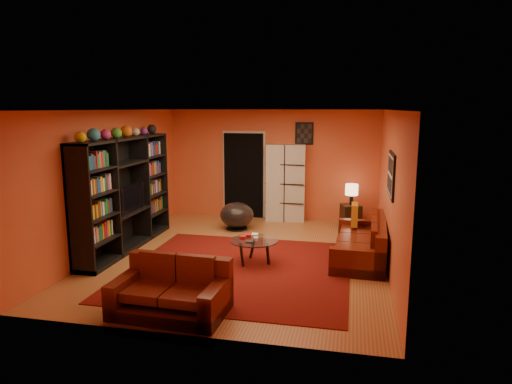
% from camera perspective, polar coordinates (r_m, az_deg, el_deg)
% --- Properties ---
extents(floor, '(6.00, 6.00, 0.00)m').
position_cam_1_polar(floor, '(8.34, -1.62, -7.96)').
color(floor, '#985A2F').
rests_on(floor, ground).
extents(ceiling, '(6.00, 6.00, 0.00)m').
position_cam_1_polar(ceiling, '(7.91, -1.72, 10.21)').
color(ceiling, white).
rests_on(ceiling, wall_back).
extents(wall_back, '(6.00, 0.00, 6.00)m').
position_cam_1_polar(wall_back, '(10.93, 2.07, 3.44)').
color(wall_back, '#D3532E').
rests_on(wall_back, floor).
extents(wall_front, '(6.00, 0.00, 6.00)m').
position_cam_1_polar(wall_front, '(5.22, -9.52, -4.49)').
color(wall_front, '#D3532E').
rests_on(wall_front, floor).
extents(wall_left, '(0.00, 6.00, 6.00)m').
position_cam_1_polar(wall_left, '(8.95, -17.42, 1.40)').
color(wall_left, '#D3532E').
rests_on(wall_left, floor).
extents(wall_right, '(0.00, 6.00, 6.00)m').
position_cam_1_polar(wall_right, '(7.82, 16.42, 0.21)').
color(wall_right, '#D3532E').
rests_on(wall_right, floor).
extents(rug, '(3.60, 3.60, 0.01)m').
position_cam_1_polar(rug, '(7.67, -2.13, -9.58)').
color(rug, '#520B09').
rests_on(rug, floor).
extents(doorway, '(0.95, 0.10, 2.04)m').
position_cam_1_polar(doorway, '(11.07, -1.55, 2.07)').
color(doorway, black).
rests_on(doorway, floor).
extents(wall_art_right, '(0.03, 1.00, 0.70)m').
position_cam_1_polar(wall_art_right, '(7.48, 16.55, 2.08)').
color(wall_art_right, black).
rests_on(wall_art_right, wall_right).
extents(wall_art_back, '(0.42, 0.03, 0.52)m').
position_cam_1_polar(wall_art_back, '(10.74, 6.05, 7.29)').
color(wall_art_back, black).
rests_on(wall_art_back, wall_back).
extents(entertainment_unit, '(0.45, 3.00, 2.10)m').
position_cam_1_polar(entertainment_unit, '(8.88, -16.07, -0.23)').
color(entertainment_unit, black).
rests_on(entertainment_unit, floor).
extents(tv, '(0.90, 0.12, 0.52)m').
position_cam_1_polar(tv, '(8.87, -15.76, -0.69)').
color(tv, black).
rests_on(tv, entertainment_unit).
extents(sofa, '(0.97, 2.18, 0.85)m').
position_cam_1_polar(sofa, '(8.33, 13.40, -6.20)').
color(sofa, '#4F130A').
rests_on(sofa, rug).
extents(loveseat, '(1.48, 0.93, 0.85)m').
position_cam_1_polar(loveseat, '(6.18, -10.35, -12.03)').
color(loveseat, '#4F130A').
rests_on(loveseat, rug).
extents(throw_pillow, '(0.12, 0.42, 0.42)m').
position_cam_1_polar(throw_pillow, '(8.92, 12.21, -2.77)').
color(throw_pillow, orange).
rests_on(throw_pillow, sofa).
extents(coffee_table, '(0.82, 0.82, 0.41)m').
position_cam_1_polar(coffee_table, '(7.82, -0.25, -6.36)').
color(coffee_table, silver).
rests_on(coffee_table, floor).
extents(storage_cabinet, '(0.93, 0.48, 1.80)m').
position_cam_1_polar(storage_cabinet, '(10.74, 3.71, 1.15)').
color(storage_cabinet, beige).
rests_on(storage_cabinet, floor).
extents(bowl_chair, '(0.74, 0.74, 0.60)m').
position_cam_1_polar(bowl_chair, '(10.02, -2.41, -2.90)').
color(bowl_chair, black).
rests_on(bowl_chair, floor).
extents(side_table, '(0.51, 0.51, 0.50)m').
position_cam_1_polar(side_table, '(10.47, 11.76, -2.92)').
color(side_table, black).
rests_on(side_table, floor).
extents(table_lamp, '(0.28, 0.28, 0.47)m').
position_cam_1_polar(table_lamp, '(10.36, 11.87, 0.21)').
color(table_lamp, black).
rests_on(table_lamp, side_table).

